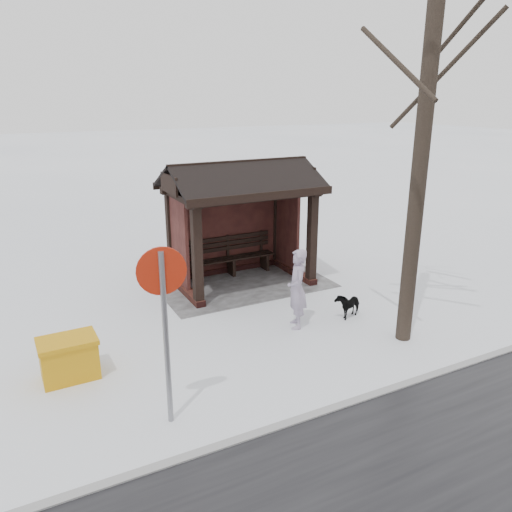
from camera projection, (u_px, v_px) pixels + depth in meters
The scene contains 8 objects.
ground at pixel (241, 283), 12.70m from camera, with size 120.00×120.00×0.00m, color white.
kerb at pixel (389, 390), 8.05m from camera, with size 120.00×0.15×0.06m, color gray.
trampled_patch at pixel (238, 280), 12.87m from camera, with size 4.20×3.20×0.02m, color gray.
bus_shelter at pixel (238, 198), 12.17m from camera, with size 3.60×2.40×3.09m.
pedestrian at pixel (297, 289), 10.04m from camera, with size 0.60×0.40×1.66m, color #A192AC.
dog at pixel (348, 304), 10.69m from camera, with size 0.30×0.66×0.56m, color black.
grit_bin at pixel (69, 358), 8.32m from camera, with size 0.95×0.66×0.72m.
road_sign at pixel (163, 301), 6.75m from camera, with size 0.68×0.13×2.66m.
Camera 1 is at (5.11, 10.73, 4.54)m, focal length 35.00 mm.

